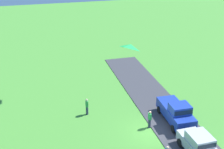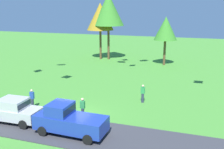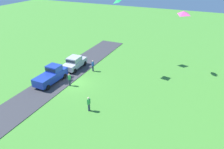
{
  "view_description": "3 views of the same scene",
  "coord_description": "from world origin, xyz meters",
  "px_view_note": "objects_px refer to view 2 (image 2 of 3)",
  "views": [
    {
      "loc": [
        -21.58,
        9.6,
        16.04
      ],
      "look_at": [
        1.67,
        3.31,
        5.24
      ],
      "focal_mm": 50.0,
      "sensor_mm": 36.0,
      "label": 1
    },
    {
      "loc": [
        8.96,
        -17.41,
        8.6
      ],
      "look_at": [
        1.27,
        5.51,
        2.31
      ],
      "focal_mm": 42.0,
      "sensor_mm": 36.0,
      "label": 2
    },
    {
      "loc": [
        20.9,
        15.38,
        14.1
      ],
      "look_at": [
        2.63,
        6.99,
        3.98
      ],
      "focal_mm": 35.0,
      "sensor_mm": 36.0,
      "label": 3
    }
  ],
  "objects_px": {
    "person_watching_sky": "(32,99)",
    "tree_center_back": "(108,10)",
    "tree_far_left": "(166,29)",
    "tree_right_of_center": "(100,17)",
    "car_pickup_far_end": "(68,119)",
    "person_beside_suv": "(83,108)",
    "person_on_lawn": "(143,93)",
    "car_sedan_near_entrance": "(13,110)"
  },
  "relations": [
    {
      "from": "car_pickup_far_end",
      "to": "tree_right_of_center",
      "type": "xyz_separation_m",
      "value": [
        -7.54,
        25.91,
        5.9
      ]
    },
    {
      "from": "person_beside_suv",
      "to": "tree_right_of_center",
      "type": "relative_size",
      "value": 0.19
    },
    {
      "from": "car_pickup_far_end",
      "to": "tree_right_of_center",
      "type": "bearing_deg",
      "value": 106.23
    },
    {
      "from": "car_sedan_near_entrance",
      "to": "person_on_lawn",
      "type": "bearing_deg",
      "value": 40.98
    },
    {
      "from": "tree_far_left",
      "to": "car_sedan_near_entrance",
      "type": "bearing_deg",
      "value": -108.63
    },
    {
      "from": "person_on_lawn",
      "to": "person_watching_sky",
      "type": "bearing_deg",
      "value": -153.32
    },
    {
      "from": "car_sedan_near_entrance",
      "to": "person_beside_suv",
      "type": "xyz_separation_m",
      "value": [
        4.73,
        2.32,
        -0.16
      ]
    },
    {
      "from": "tree_center_back",
      "to": "person_beside_suv",
      "type": "bearing_deg",
      "value": -75.56
    },
    {
      "from": "car_pickup_far_end",
      "to": "person_beside_suv",
      "type": "distance_m",
      "value": 2.72
    },
    {
      "from": "person_beside_suv",
      "to": "tree_right_of_center",
      "type": "distance_m",
      "value": 25.11
    },
    {
      "from": "tree_center_back",
      "to": "tree_far_left",
      "type": "bearing_deg",
      "value": -9.1
    },
    {
      "from": "person_on_lawn",
      "to": "tree_far_left",
      "type": "height_order",
      "value": "tree_far_left"
    },
    {
      "from": "person_beside_suv",
      "to": "tree_center_back",
      "type": "height_order",
      "value": "tree_center_back"
    },
    {
      "from": "tree_right_of_center",
      "to": "tree_center_back",
      "type": "distance_m",
      "value": 1.75
    },
    {
      "from": "tree_center_back",
      "to": "car_sedan_near_entrance",
      "type": "bearing_deg",
      "value": -87.13
    },
    {
      "from": "person_on_lawn",
      "to": "tree_far_left",
      "type": "relative_size",
      "value": 0.24
    },
    {
      "from": "tree_right_of_center",
      "to": "car_pickup_far_end",
      "type": "bearing_deg",
      "value": -73.77
    },
    {
      "from": "tree_right_of_center",
      "to": "car_sedan_near_entrance",
      "type": "bearing_deg",
      "value": -84.09
    },
    {
      "from": "person_watching_sky",
      "to": "tree_center_back",
      "type": "distance_m",
      "value": 23.89
    },
    {
      "from": "person_watching_sky",
      "to": "tree_center_back",
      "type": "relative_size",
      "value": 0.16
    },
    {
      "from": "tree_center_back",
      "to": "person_on_lawn",
      "type": "bearing_deg",
      "value": -62.03
    },
    {
      "from": "person_watching_sky",
      "to": "tree_center_back",
      "type": "height_order",
      "value": "tree_center_back"
    },
    {
      "from": "tree_far_left",
      "to": "tree_center_back",
      "type": "bearing_deg",
      "value": 170.9
    },
    {
      "from": "car_sedan_near_entrance",
      "to": "person_on_lawn",
      "type": "xyz_separation_m",
      "value": [
        8.45,
        7.34,
        -0.16
      ]
    },
    {
      "from": "person_on_lawn",
      "to": "tree_right_of_center",
      "type": "bearing_deg",
      "value": 121.4
    },
    {
      "from": "car_pickup_far_end",
      "to": "person_beside_suv",
      "type": "xyz_separation_m",
      "value": [
        -0.17,
        2.7,
        -0.23
      ]
    },
    {
      "from": "tree_center_back",
      "to": "tree_far_left",
      "type": "distance_m",
      "value": 9.91
    },
    {
      "from": "car_sedan_near_entrance",
      "to": "tree_center_back",
      "type": "height_order",
      "value": "tree_center_back"
    },
    {
      "from": "person_beside_suv",
      "to": "person_on_lawn",
      "type": "distance_m",
      "value": 6.26
    },
    {
      "from": "person_beside_suv",
      "to": "tree_center_back",
      "type": "distance_m",
      "value": 25.19
    },
    {
      "from": "person_watching_sky",
      "to": "tree_right_of_center",
      "type": "bearing_deg",
      "value": 95.82
    },
    {
      "from": "car_pickup_far_end",
      "to": "car_sedan_near_entrance",
      "type": "bearing_deg",
      "value": 175.5
    },
    {
      "from": "car_sedan_near_entrance",
      "to": "car_pickup_far_end",
      "type": "height_order",
      "value": "car_pickup_far_end"
    },
    {
      "from": "car_pickup_far_end",
      "to": "tree_right_of_center",
      "type": "relative_size",
      "value": 0.55
    },
    {
      "from": "car_sedan_near_entrance",
      "to": "person_beside_suv",
      "type": "relative_size",
      "value": 2.6
    },
    {
      "from": "car_sedan_near_entrance",
      "to": "car_pickup_far_end",
      "type": "xyz_separation_m",
      "value": [
        4.9,
        -0.39,
        0.07
      ]
    },
    {
      "from": "person_watching_sky",
      "to": "tree_right_of_center",
      "type": "relative_size",
      "value": 0.19
    },
    {
      "from": "car_pickup_far_end",
      "to": "person_watching_sky",
      "type": "height_order",
      "value": "car_pickup_far_end"
    },
    {
      "from": "person_beside_suv",
      "to": "tree_right_of_center",
      "type": "xyz_separation_m",
      "value": [
        -7.37,
        23.21,
        6.12
      ]
    },
    {
      "from": "person_on_lawn",
      "to": "person_watching_sky",
      "type": "xyz_separation_m",
      "value": [
        -8.79,
        -4.42,
        0.0
      ]
    },
    {
      "from": "person_watching_sky",
      "to": "tree_center_back",
      "type": "bearing_deg",
      "value": 92.38
    },
    {
      "from": "person_beside_suv",
      "to": "car_pickup_far_end",
      "type": "bearing_deg",
      "value": -86.46
    }
  ]
}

